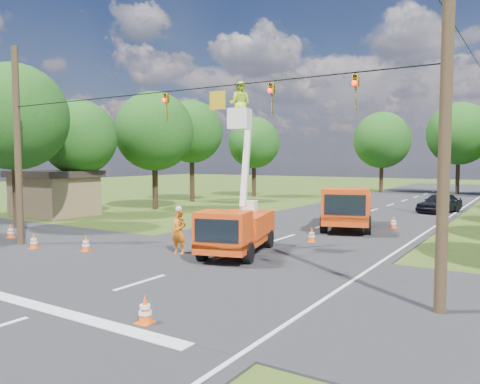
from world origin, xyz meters
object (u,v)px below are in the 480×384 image
Objects in this scene: second_truck at (347,207)px; ground_worker at (179,232)px; traffic_cone_3 at (86,244)px; traffic_cone_6 at (394,222)px; tree_left_c at (79,138)px; distant_car at (439,203)px; pole_left at (18,147)px; traffic_cone_1 at (145,310)px; tree_far_a at (382,140)px; tree_left_e at (192,132)px; traffic_cone_2 at (312,235)px; tree_far_b at (459,134)px; pole_right_near at (446,112)px; traffic_cone_4 at (34,241)px; traffic_cone_5 at (10,231)px; tree_left_b at (14,117)px; tree_left_d at (154,131)px; tree_left_f at (254,143)px; bucket_truck at (237,216)px; shed at (54,192)px.

second_truck reaches higher than ground_worker.
traffic_cone_3 is 16.70m from traffic_cone_6.
tree_left_c is at bearing -165.18° from traffic_cone_6.
distant_car is 0.48× the size of pole_left.
second_truck is at bearing 93.83° from traffic_cone_1.
ground_worker is at bearing -125.91° from second_truck.
traffic_cone_3 is at bearing -90.82° from tree_far_a.
traffic_cone_3 is 0.08× the size of tree_left_e.
tree_far_b is at bearing 87.80° from traffic_cone_2.
traffic_cone_1 is 0.07× the size of tree_far_a.
pole_right_near is 33.56m from tree_left_e.
traffic_cone_1 is 11.54m from traffic_cone_4.
tree_left_b is at bearing 142.78° from traffic_cone_5.
tree_left_d is at bearing 103.63° from traffic_cone_5.
tree_far_a is at bearing 86.02° from traffic_cone_4.
traffic_cone_6 is at bearing 56.06° from traffic_cone_3.
traffic_cone_3 is 45.79m from tree_far_b.
tree_far_b is at bearing 96.97° from pole_right_near.
tree_left_b is 41.11m from tree_far_a.
traffic_cone_1 is at bearing -80.80° from tree_far_a.
tree_left_f is at bearing 107.30° from traffic_cone_3.
traffic_cone_2 is 12.55m from traffic_cone_4.
bucket_truck is at bearing 19.80° from pole_left.
traffic_cone_5 is 0.07× the size of pole_right_near.
pole_left reaches higher than traffic_cone_5.
traffic_cone_1 is at bearing -84.74° from traffic_cone_2.
tree_far_b is at bearing 77.09° from ground_worker.
shed is at bearing -113.20° from tree_left_d.
traffic_cone_4 is 0.07× the size of tree_far_b.
traffic_cone_3 is (-10.13, -23.70, -0.38)m from distant_car.
traffic_cone_6 is 0.08× the size of tree_left_d.
tree_left_b is (-23.00, 3.00, 1.20)m from pole_right_near.
shed is at bearing -98.28° from tree_left_f.
bucket_truck reaches higher than ground_worker.
traffic_cone_2 is 0.08× the size of tree_left_f.
traffic_cone_2 is (-2.96, -16.42, -0.38)m from distant_car.
traffic_cone_5 is at bearing 159.71° from pole_left.
tree_left_f reaches higher than second_truck.
tree_left_d reaches higher than second_truck.
distant_car is 0.46× the size of tree_left_b.
tree_far_a reaches higher than traffic_cone_2.
tree_left_f is at bearing 90.64° from tree_left_b.
tree_left_b reaches higher than traffic_cone_1.
ground_worker reaches higher than traffic_cone_1.
pole_right_near is (8.37, -3.46, 3.51)m from bucket_truck.
tree_far_a is (6.55, 42.24, 5.83)m from traffic_cone_5.
shed is 0.58× the size of tree_left_e.
ground_worker is at bearing -24.81° from tree_left_c.
tree_left_f is (2.00, 8.00, -0.81)m from tree_left_e.
pole_left is 0.87× the size of tree_far_b.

